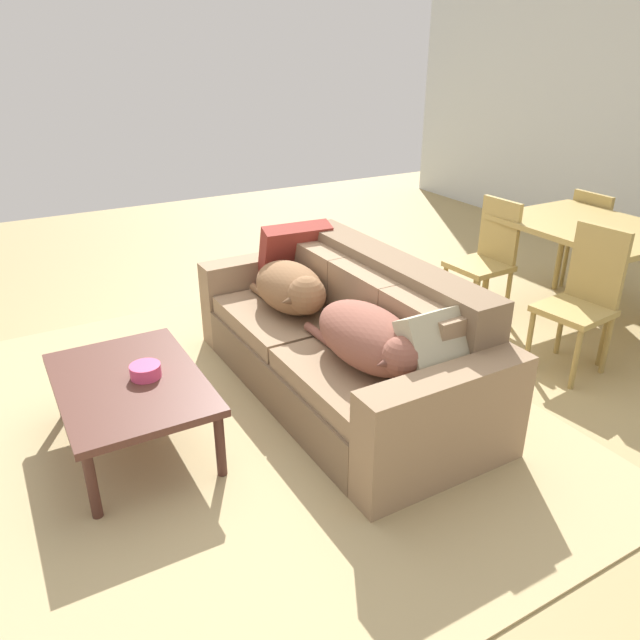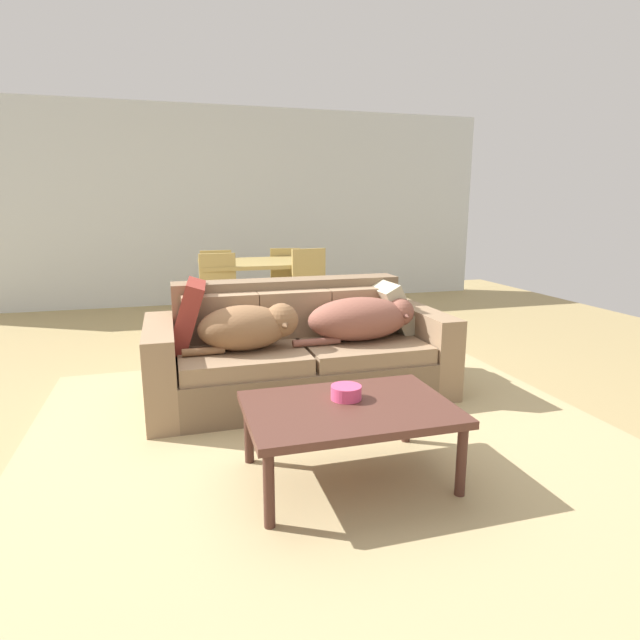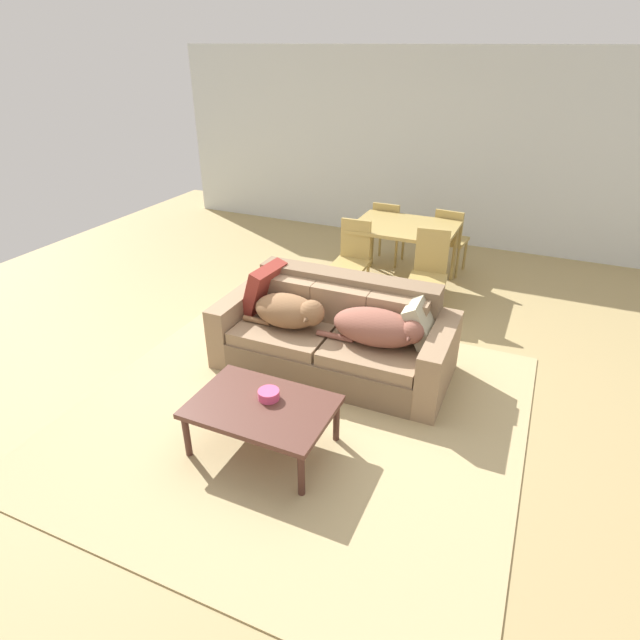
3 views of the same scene
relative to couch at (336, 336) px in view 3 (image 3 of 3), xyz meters
The scene contains 15 objects.
ground_plane 0.41m from the couch, 168.43° to the right, with size 10.00×10.00×0.00m, color tan.
back_partition 4.09m from the couch, 93.67° to the left, with size 8.00×0.12×2.70m, color silver.
area_rug 0.89m from the couch, 89.95° to the right, with size 3.54×3.39×0.01m, color tan.
couch is the anchor object (origin of this frame).
dog_on_left_cushion 0.49m from the couch, 155.04° to the right, with size 0.79×0.38×0.31m.
dog_on_right_cushion 0.54m from the couch, 17.59° to the right, with size 0.93×0.40×0.31m.
throw_pillow_by_left_arm 0.84m from the couch, behind, with size 0.12×0.48×0.48m, color maroon.
throw_pillow_by_right_arm 0.83m from the couch, ahead, with size 0.13×0.40×0.40m, color #B4AC8C.
coffee_table 1.29m from the couch, 92.01° to the right, with size 1.03×0.71×0.41m.
bowl_on_coffee_table 1.21m from the couch, 91.52° to the right, with size 0.16×0.16×0.07m, color #EA4C7F.
dining_table 2.10m from the couch, 89.13° to the left, with size 1.21×0.94×0.78m.
dining_chair_near_left 1.58m from the couch, 105.67° to the left, with size 0.42×0.42×0.91m.
dining_chair_near_right 1.55m from the couch, 70.93° to the left, with size 0.44×0.44×0.95m.
dining_chair_far_left 2.71m from the couch, 97.81° to the left, with size 0.40×0.40×0.87m.
dining_chair_far_right 2.72m from the couch, 80.03° to the left, with size 0.44×0.44×0.87m.
Camera 3 is at (1.84, -3.84, 2.73)m, focal length 29.33 mm.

